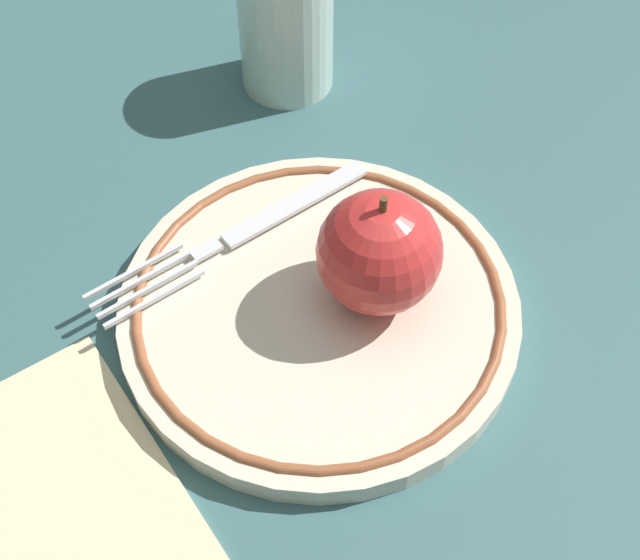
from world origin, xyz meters
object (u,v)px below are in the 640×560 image
(apple_red_whole, at_px, (377,246))
(drinking_glass, at_px, (286,26))
(fork, at_px, (240,232))
(napkin_folded, at_px, (38,507))
(plate, at_px, (320,310))

(apple_red_whole, height_order, drinking_glass, apple_red_whole)
(fork, xyz_separation_m, napkin_folded, (-0.14, 0.12, -0.02))
(apple_red_whole, distance_m, napkin_folded, 0.22)
(plate, height_order, drinking_glass, drinking_glass)
(fork, height_order, drinking_glass, drinking_glass)
(plate, relative_size, napkin_folded, 1.46)
(drinking_glass, bearing_deg, fork, 159.84)
(plate, height_order, napkin_folded, plate)
(apple_red_whole, bearing_deg, fork, 52.94)
(apple_red_whole, bearing_deg, napkin_folded, 114.87)
(apple_red_whole, bearing_deg, drinking_glass, 3.91)
(plate, xyz_separation_m, drinking_glass, (0.21, -0.02, 0.04))
(napkin_folded, bearing_deg, apple_red_whole, -65.13)
(drinking_glass, distance_m, napkin_folded, 0.35)
(apple_red_whole, distance_m, drinking_glass, 0.20)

